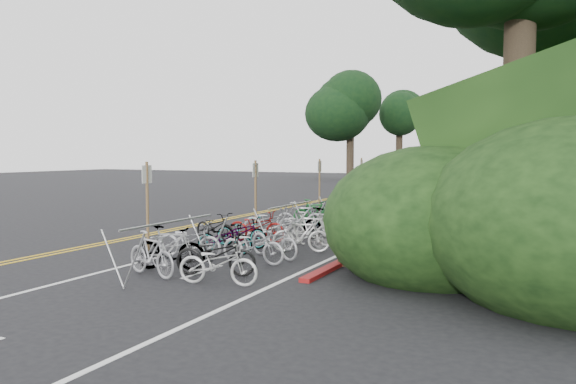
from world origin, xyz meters
The scene contains 10 objects.
ground centered at (0.00, 0.00, 0.00)m, with size 120.00×120.00×0.00m, color black.
road_markings centered at (0.63, 10.10, 0.00)m, with size 7.47×80.00×0.01m.
red_curb centered at (5.70, 12.00, 0.05)m, with size 0.25×28.00×0.10m, color maroon.
tree_cluster centered at (9.76, 22.04, 10.99)m, with size 32.00×53.66×17.57m.
bike_rack_front centered at (2.63, -2.59, 0.90)m, with size 1.17×3.24×1.23m.
bike_racks_rest centered at (3.00, 13.00, 0.85)m, with size 1.14×23.00×1.17m.
signpost_near centered at (0.15, -0.40, 1.44)m, with size 0.08×0.40×2.53m.
signposts_rest centered at (0.60, 14.00, 1.43)m, with size 0.08×18.40×2.50m.
bike_front centered at (0.83, 1.99, 0.46)m, with size 1.74×0.61×0.92m, color black.
bike_valet centered at (2.96, 2.51, 0.48)m, with size 3.28×13.59×1.06m.
Camera 1 is at (10.55, -12.74, 2.77)m, focal length 35.00 mm.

